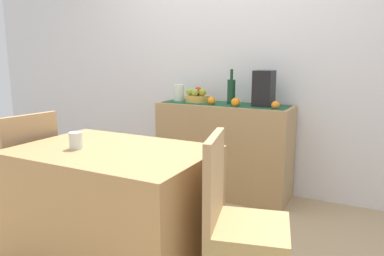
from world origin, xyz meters
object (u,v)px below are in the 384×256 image
at_px(sideboard_console, 224,150).
at_px(coffee_cup, 76,140).
at_px(coffee_maker, 264,89).
at_px(ceramic_vase, 179,93).
at_px(fruit_bowl, 197,99).
at_px(chair_near_window, 23,199).
at_px(wine_bottle, 231,91).
at_px(dining_table, 115,207).

relative_size(sideboard_console, coffee_cup, 12.39).
xyz_separation_m(coffee_maker, ceramic_vase, (-0.84, 0.00, -0.07)).
height_order(fruit_bowl, chair_near_window, fruit_bowl).
xyz_separation_m(sideboard_console, ceramic_vase, (-0.47, 0.00, 0.51)).
xyz_separation_m(wine_bottle, coffee_cup, (-0.40, -1.50, -0.18)).
relative_size(coffee_cup, chair_near_window, 0.11).
xyz_separation_m(fruit_bowl, ceramic_vase, (-0.20, 0.00, 0.04)).
relative_size(wine_bottle, dining_table, 0.28).
bearing_deg(coffee_maker, ceramic_vase, 180.00).
distance_m(fruit_bowl, dining_table, 1.51).
distance_m(fruit_bowl, coffee_maker, 0.65).
bearing_deg(ceramic_vase, chair_near_window, -109.64).
bearing_deg(wine_bottle, coffee_maker, -0.00).
relative_size(coffee_maker, dining_table, 0.27).
bearing_deg(coffee_maker, fruit_bowl, 180.00).
height_order(coffee_cup, chair_near_window, chair_near_window).
bearing_deg(coffee_cup, wine_bottle, 75.18).
distance_m(fruit_bowl, ceramic_vase, 0.20).
relative_size(dining_table, chair_near_window, 1.28).
bearing_deg(coffee_cup, dining_table, 25.29).
distance_m(sideboard_console, coffee_cup, 1.58).
height_order(fruit_bowl, ceramic_vase, ceramic_vase).
height_order(sideboard_console, wine_bottle, wine_bottle).
relative_size(wine_bottle, chair_near_window, 0.35).
height_order(fruit_bowl, dining_table, fruit_bowl).
relative_size(fruit_bowl, coffee_maker, 0.73).
xyz_separation_m(fruit_bowl, coffee_cup, (-0.06, -1.50, -0.10)).
bearing_deg(coffee_maker, wine_bottle, 180.00).
height_order(coffee_maker, dining_table, coffee_maker).
height_order(sideboard_console, chair_near_window, chair_near_window).
distance_m(coffee_maker, ceramic_vase, 0.84).
height_order(sideboard_console, coffee_cup, sideboard_console).
bearing_deg(ceramic_vase, sideboard_console, 0.00).
bearing_deg(ceramic_vase, wine_bottle, 0.00).
bearing_deg(ceramic_vase, dining_table, -76.66).
bearing_deg(fruit_bowl, coffee_maker, 0.00).
xyz_separation_m(coffee_cup, chair_near_window, (-0.64, 0.09, -0.52)).
bearing_deg(dining_table, chair_near_window, -179.84).
xyz_separation_m(sideboard_console, dining_table, (-0.14, -1.41, -0.06)).
height_order(coffee_maker, coffee_cup, coffee_maker).
distance_m(wine_bottle, coffee_cup, 1.57).
bearing_deg(coffee_cup, fruit_bowl, 87.80).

